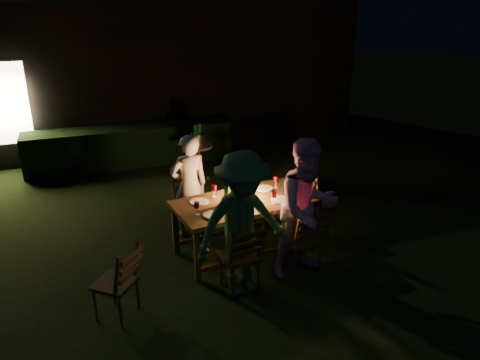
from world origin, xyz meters
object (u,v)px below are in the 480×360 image
object	(u,v)px
person_opp_right	(307,209)
ice_bucket	(198,139)
bottle_bucket_b	(200,136)
person_opp_left	(242,225)
chair_far_left	(192,215)
side_table	(198,149)
chair_near_left	(240,267)
chair_far_right	(251,203)
bottle_table	(227,194)
person_house_side	(189,186)
lantern	(245,188)
dining_table	(243,206)
chair_near_right	(302,249)
chair_spare	(118,294)
bottle_bucket_a	(196,138)
chair_end	(316,213)

from	to	relation	value
person_opp_right	ice_bucket	size ratio (longest dim) A/B	5.94
person_opp_right	bottle_bucket_b	distance (m)	3.57
person_opp_left	chair_far_left	bearing A→B (deg)	89.89
chair_far_left	ice_bucket	xyz separation A→B (m)	(0.64, 2.06, 0.51)
side_table	person_opp_left	bearing A→B (deg)	-96.61
chair_near_left	chair_far_right	distance (m)	1.84
person_opp_left	bottle_table	size ratio (longest dim) A/B	6.31
ice_bucket	person_house_side	bearing A→B (deg)	-108.03
lantern	bottle_table	size ratio (longest dim) A/B	1.25
person_house_side	bottle_bucket_b	world-z (taller)	person_house_side
dining_table	chair_far_right	xyz separation A→B (m)	(0.44, 0.84, -0.40)
chair_near_left	chair_far_right	bearing A→B (deg)	58.04
chair_near_right	chair_far_left	xyz separation A→B (m)	(-1.11, 1.40, 0.02)
dining_table	chair_far_right	bearing A→B (deg)	54.44
chair_near_left	side_table	xyz separation A→B (m)	(0.43, 3.58, 0.35)
chair_far_left	chair_far_right	bearing A→B (deg)	-172.10
chair_spare	bottle_bucket_a	distance (m)	4.08
chair_near_right	bottle_bucket_b	world-z (taller)	bottle_bucket_b
chair_far_right	bottle_bucket_b	bearing A→B (deg)	-87.56
person_opp_right	side_table	world-z (taller)	person_opp_right
chair_end	bottle_bucket_a	distance (m)	2.86
lantern	chair_near_left	bearing A→B (deg)	-113.21
dining_table	chair_near_right	world-z (taller)	chair_near_right
chair_end	person_opp_right	distance (m)	1.27
person_opp_right	bottle_bucket_a	bearing A→B (deg)	90.34
person_opp_right	ice_bucket	xyz separation A→B (m)	(-0.47, 3.51, -0.06)
chair_end	bottle_bucket_a	bearing A→B (deg)	-169.68
side_table	ice_bucket	distance (m)	0.20
person_house_side	bottle_bucket_b	xyz separation A→B (m)	(0.70, 2.05, 0.12)
chair_far_left	bottle_bucket_a	distance (m)	2.18
chair_far_left	dining_table	bearing A→B (deg)	128.05
chair_far_left	person_opp_left	bearing A→B (deg)	97.86
chair_far_right	person_opp_right	distance (m)	1.70
chair_near_right	chair_spare	size ratio (longest dim) A/B	1.05
chair_near_right	bottle_table	bearing A→B (deg)	134.89
person_opp_left	dining_table	bearing A→B (deg)	61.24
side_table	bottle_bucket_b	distance (m)	0.25
person_opp_right	person_opp_left	xyz separation A→B (m)	(-0.89, -0.13, -0.01)
bottle_table	ice_bucket	bearing A→B (deg)	83.06
chair_spare	bottle_bucket_b	distance (m)	4.19
bottle_table	person_opp_left	bearing A→B (deg)	-95.52
chair_end	chair_spare	world-z (taller)	chair_end
chair_far_right	side_table	distance (m)	1.98
chair_far_left	chair_near_left	bearing A→B (deg)	97.85
ice_bucket	chair_far_left	bearing A→B (deg)	-107.39
chair_far_left	bottle_bucket_b	xyz separation A→B (m)	(0.69, 2.10, 0.56)
chair_near_right	bottle_bucket_b	bearing A→B (deg)	91.19
bottle_table	side_table	world-z (taller)	bottle_table
chair_far_left	lantern	xyz separation A→B (m)	(0.59, -0.64, 0.61)
dining_table	person_house_side	world-z (taller)	person_house_side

